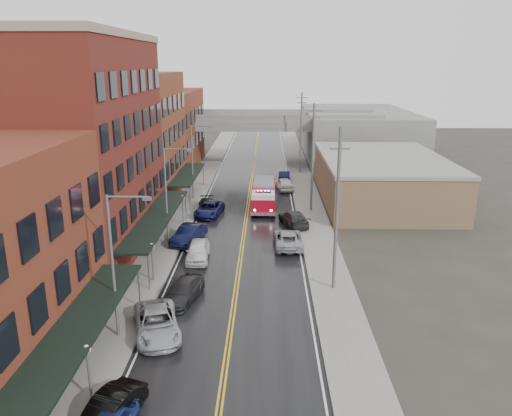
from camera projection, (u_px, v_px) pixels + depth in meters
name	position (u px, v px, depth m)	size (l,w,h in m)	color
road	(245.00, 225.00, 51.53)	(11.00, 160.00, 0.02)	black
sidewalk_left	(175.00, 224.00, 51.67)	(3.00, 160.00, 0.15)	slate
sidewalk_right	(316.00, 225.00, 51.35)	(3.00, 160.00, 0.15)	slate
curb_left	(191.00, 224.00, 51.64)	(0.30, 160.00, 0.15)	gray
curb_right	(300.00, 225.00, 51.38)	(0.30, 160.00, 0.15)	gray
brick_building_b	(86.00, 150.00, 42.58)	(9.00, 20.00, 18.00)	#591917
brick_building_c	(138.00, 137.00, 59.79)	(9.00, 15.00, 15.00)	brown
brick_building_far	(167.00, 131.00, 77.00)	(9.00, 20.00, 12.00)	maroon
tan_building	(381.00, 180.00, 60.06)	(14.00, 22.00, 5.00)	brown
right_far_block	(356.00, 134.00, 88.37)	(18.00, 30.00, 8.00)	slate
awning_0	(79.00, 326.00, 25.92)	(2.60, 16.00, 3.09)	black
awning_1	(157.00, 217.00, 44.14)	(2.60, 18.00, 3.09)	black
awning_2	(188.00, 174.00, 60.93)	(2.60, 13.00, 3.09)	black
globe_lamp_0	(88.00, 360.00, 24.16)	(0.44, 0.44, 3.12)	#59595B
globe_lamp_1	(152.00, 254.00, 37.59)	(0.44, 0.44, 3.12)	#59595B
globe_lamp_2	(183.00, 203.00, 51.02)	(0.44, 0.44, 3.12)	#59595B
street_lamp_0	(116.00, 258.00, 29.11)	(2.64, 0.22, 9.00)	#59595B
street_lamp_1	(169.00, 190.00, 44.46)	(2.64, 0.22, 9.00)	#59595B
street_lamp_2	(194.00, 157.00, 59.81)	(2.64, 0.22, 9.00)	#59595B
utility_pole_0	(337.00, 208.00, 35.21)	(1.80, 0.24, 12.00)	#59595B
utility_pole_1	(313.00, 156.00, 54.39)	(1.80, 0.24, 12.00)	#59595B
utility_pole_2	(301.00, 132.00, 73.58)	(1.80, 0.24, 12.00)	#59595B
overpass	(254.00, 128.00, 80.54)	(40.00, 10.00, 7.50)	slate
fire_truck	(264.00, 195.00, 56.93)	(3.38, 8.27, 3.01)	#A8071C
parked_car_left_1	(108.00, 412.00, 22.95)	(1.54, 4.41, 1.45)	black
parked_car_left_2	(157.00, 323.00, 30.62)	(2.59, 5.62, 1.56)	#A2A6AA
parked_car_left_3	(183.00, 291.00, 35.06)	(1.99, 4.90, 1.42)	black
parked_car_left_4	(198.00, 251.00, 42.27)	(1.86, 4.62, 1.57)	white
parked_car_left_5	(189.00, 234.00, 46.26)	(1.74, 4.98, 1.64)	black
parked_car_left_6	(209.00, 209.00, 54.48)	(2.45, 5.31, 1.48)	#111241
parked_car_left_7	(207.00, 206.00, 56.05)	(1.87, 4.59, 1.33)	black
parked_car_right_0	(288.00, 239.00, 45.28)	(2.51, 5.44, 1.51)	#9A9EA2
parked_car_right_1	(294.00, 218.00, 51.15)	(2.14, 5.27, 1.53)	#262629
parked_car_right_2	(284.00, 184.00, 65.40)	(1.96, 4.86, 1.66)	white
parked_car_right_3	(284.00, 176.00, 70.60)	(1.51, 4.34, 1.43)	black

